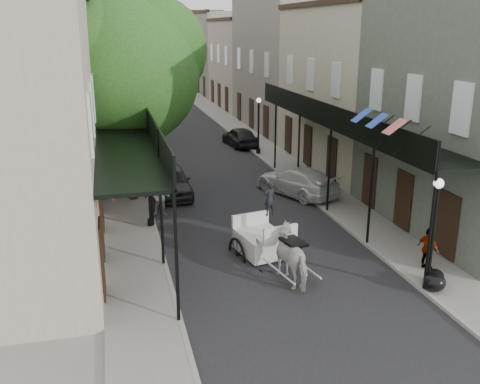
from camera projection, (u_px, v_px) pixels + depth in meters
ground at (287, 278)px, 18.31m from camera, size 140.00×140.00×0.00m
road at (193, 152)px, 36.84m from camera, size 8.00×90.00×0.01m
sidewalk_left at (119, 155)px, 35.66m from camera, size 2.20×90.00×0.12m
sidewalk_right at (263, 147)px, 37.98m from camera, size 2.20×90.00×0.12m
building_row_left at (64, 66)px, 42.56m from camera, size 5.00×80.00×10.50m
building_row_right at (271, 63)px, 46.55m from camera, size 5.00×80.00×10.50m
gallery_left at (128, 131)px, 22.47m from camera, size 2.20×18.05×4.88m
gallery_right at (339, 122)px, 24.69m from camera, size 2.20×18.05×4.88m
tree_near at (134, 66)px, 24.85m from camera, size 7.31×6.80×9.63m
tree_far at (123, 62)px, 38.00m from camera, size 6.45×6.00×8.61m
lamppost_right_near at (433, 233)px, 16.80m from camera, size 0.32×0.32×3.71m
lamppost_left at (149, 182)px, 22.31m from camera, size 0.32×0.32×3.71m
lamppost_right_far at (258, 125)px, 35.33m from camera, size 0.32×0.32×3.71m
horse at (295, 256)px, 17.89m from camera, size 1.38×2.31×1.82m
carriage at (256, 222)px, 20.26m from camera, size 2.16×2.93×3.05m
pedestrian_walking at (161, 197)px, 24.17m from camera, size 1.03×0.90×1.78m
pedestrian_sidewalk_left at (112, 139)px, 35.73m from camera, size 1.37×0.99×1.91m
pedestrian_sidewalk_right at (428, 249)px, 18.56m from camera, size 0.62×0.95×1.50m
car_left_near at (172, 181)px, 27.20m from camera, size 1.79×4.40×1.50m
car_left_mid at (145, 162)px, 31.43m from camera, size 2.77×4.11×1.28m
car_left_far at (136, 133)px, 39.71m from camera, size 3.32×5.66×1.48m
car_right_near at (297, 181)px, 27.27m from camera, size 3.76×5.23×1.41m
car_right_far at (240, 137)px, 38.48m from camera, size 2.09×4.25×1.40m
trash_bags at (434, 280)px, 17.32m from camera, size 0.96×1.11×0.60m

